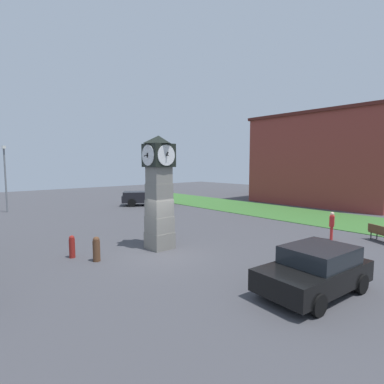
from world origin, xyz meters
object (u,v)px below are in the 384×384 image
pedestrian_near_bench (332,224)px  bollard_mid_row (96,249)px  bench (383,233)px  clock_tower (159,190)px  street_lamp_far_side (5,174)px  pickup_truck (147,196)px  car_far_lot (315,270)px  bollard_near_tower (72,246)px

pedestrian_near_bench → bollard_mid_row: bearing=-114.4°
bench → pedestrian_near_bench: size_ratio=1.06×
clock_tower → bench: 12.09m
pedestrian_near_bench → street_lamp_far_side: 25.75m
pickup_truck → pedestrian_near_bench: size_ratio=3.29×
pickup_truck → bench: 20.59m
bollard_mid_row → bench: (7.14, 12.78, -0.02)m
bollard_mid_row → car_far_lot: bearing=27.3°
bench → street_lamp_far_side: bearing=-152.4°
pedestrian_near_bench → pickup_truck: bearing=179.9°
bollard_near_tower → pickup_truck: 17.05m
pedestrian_near_bench → bollard_near_tower: bearing=-117.9°
street_lamp_far_side → bench: bearing=27.6°
pickup_truck → clock_tower: bearing=-30.8°
bollard_near_tower → car_far_lot: 10.05m
pedestrian_near_bench → street_lamp_far_side: size_ratio=0.27×
car_far_lot → pickup_truck: bearing=161.0°
bollard_mid_row → bench: bearing=60.8°
clock_tower → street_lamp_far_side: bearing=-169.1°
bollard_mid_row → pickup_truck: size_ratio=0.21×
clock_tower → car_far_lot: (7.58, 0.80, -2.13)m
clock_tower → pickup_truck: bearing=149.2°
pickup_truck → bollard_mid_row: bearing=-40.1°
bollard_near_tower → pedestrian_near_bench: bearing=62.1°
street_lamp_far_side → car_far_lot: bearing=9.5°
bollard_near_tower → bollard_mid_row: bearing=27.3°
pickup_truck → bench: size_ratio=3.10×
clock_tower → pedestrian_near_bench: 9.66m
bench → street_lamp_far_side: size_ratio=0.29×
bollard_near_tower → bench: 15.77m
pedestrian_near_bench → street_lamp_far_side: bearing=-153.3°
car_far_lot → bench: 8.80m
car_far_lot → pedestrian_near_bench: size_ratio=2.66×
pickup_truck → street_lamp_far_side: street_lamp_far_side is taller
car_far_lot → clock_tower: bearing=-174.0°
clock_tower → car_far_lot: clock_tower is taller
pickup_truck → car_far_lot: bearing=-19.0°
bollard_mid_row → car_far_lot: (7.74, 4.00, 0.22)m
pickup_truck → street_lamp_far_side: 12.59m
bollard_mid_row → pickup_truck: (-13.39, 11.29, 0.38)m
bench → clock_tower: bearing=-126.1°
bench → pedestrian_near_bench: 2.57m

